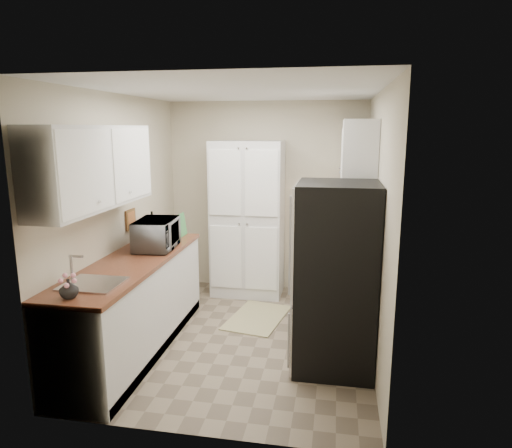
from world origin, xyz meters
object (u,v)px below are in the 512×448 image
Objects in this scene: refrigerator at (336,277)px; microwave at (157,234)px; electric_range at (338,287)px; toaster_oven at (345,222)px; pantry_cabinet at (248,219)px; wine_bottle at (152,226)px.

refrigerator is 3.04× the size of microwave.
electric_range is 3.05× the size of toaster_oven.
wine_bottle is (-0.94, -0.87, 0.06)m from pantry_cabinet.
wine_bottle is (-0.23, 0.44, -0.01)m from microwave.
refrigerator is 2.26m from wine_bottle.
refrigerator is at bearing -22.30° from wine_bottle.
toaster_oven is at bearing -64.26° from microwave.
toaster_oven is at bearing -5.32° from pantry_cabinet.
electric_range is 2.02× the size of microwave.
microwave is 2.29m from toaster_oven.
refrigerator is 1.62m from toaster_oven.
pantry_cabinet is 7.08× the size of wine_bottle.
wine_bottle is (-2.08, 0.85, 0.21)m from refrigerator.
microwave reaches higher than electric_range.
pantry_cabinet is 1.77× the size of electric_range.
wine_bottle is at bearing 174.34° from toaster_oven.
microwave is 1.98× the size of wine_bottle.
microwave is 1.51× the size of toaster_oven.
microwave is (-0.71, -1.31, 0.07)m from pantry_cabinet.
microwave is (-1.85, 0.41, 0.22)m from refrigerator.
wine_bottle is 2.30m from toaster_oven.
refrigerator is at bearing -92.48° from electric_range.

